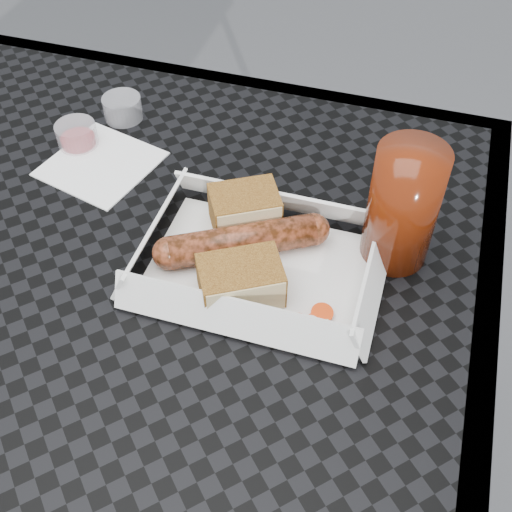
{
  "coord_description": "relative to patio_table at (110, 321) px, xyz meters",
  "views": [
    {
      "loc": [
        0.28,
        -0.36,
        1.25
      ],
      "look_at": [
        0.16,
        0.05,
        0.78
      ],
      "focal_mm": 45.0,
      "sensor_mm": 36.0,
      "label": 1
    }
  ],
  "objects": [
    {
      "name": "bread_near",
      "position": [
        0.12,
        0.11,
        0.1
      ],
      "size": [
        0.09,
        0.08,
        0.05
      ],
      "primitive_type": "cube",
      "rotation": [
        0.0,
        0.0,
        0.52
      ],
      "color": "brown",
      "rests_on": "food_tray"
    },
    {
      "name": "bratwurst",
      "position": [
        0.13,
        0.07,
        0.1
      ],
      "size": [
        0.17,
        0.11,
        0.04
      ],
      "rotation": [
        0.0,
        0.0,
        0.52
      ],
      "color": "brown",
      "rests_on": "food_tray"
    },
    {
      "name": "drink_glass",
      "position": [
        0.29,
        0.12,
        0.14
      ],
      "size": [
        0.07,
        0.07,
        0.14
      ],
      "primitive_type": "cylinder",
      "color": "#511706",
      "rests_on": "patio_table"
    },
    {
      "name": "napkin",
      "position": [
        -0.08,
        0.16,
        0.08
      ],
      "size": [
        0.15,
        0.15,
        0.0
      ],
      "primitive_type": "cube",
      "rotation": [
        0.0,
        0.0,
        -0.25
      ],
      "color": "white",
      "rests_on": "patio_table"
    },
    {
      "name": "bread_far",
      "position": [
        0.15,
        0.02,
        0.1
      ],
      "size": [
        0.1,
        0.09,
        0.04
      ],
      "primitive_type": "cube",
      "rotation": [
        0.0,
        0.0,
        0.52
      ],
      "color": "brown",
      "rests_on": "food_tray"
    },
    {
      "name": "condiment_cup_empty",
      "position": [
        -0.09,
        0.26,
        0.09
      ],
      "size": [
        0.05,
        0.05,
        0.03
      ],
      "primitive_type": "cylinder",
      "color": "silver",
      "rests_on": "patio_table"
    },
    {
      "name": "veg_garnish",
      "position": [
        0.23,
        0.01,
        0.08
      ],
      "size": [
        0.03,
        0.03,
        0.0
      ],
      "color": "red",
      "rests_on": "food_tray"
    },
    {
      "name": "food_tray",
      "position": [
        0.16,
        0.06,
        0.08
      ],
      "size": [
        0.22,
        0.15,
        0.0
      ],
      "primitive_type": "cube",
      "color": "white",
      "rests_on": "patio_table"
    },
    {
      "name": "patio_table",
      "position": [
        0.0,
        0.0,
        0.0
      ],
      "size": [
        0.8,
        0.8,
        0.74
      ],
      "color": "black",
      "rests_on": "ground"
    },
    {
      "name": "condiment_cup_sauce",
      "position": [
        -0.12,
        0.19,
        0.09
      ],
      "size": [
        0.05,
        0.05,
        0.03
      ],
      "primitive_type": "cylinder",
      "color": "maroon",
      "rests_on": "patio_table"
    }
  ]
}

